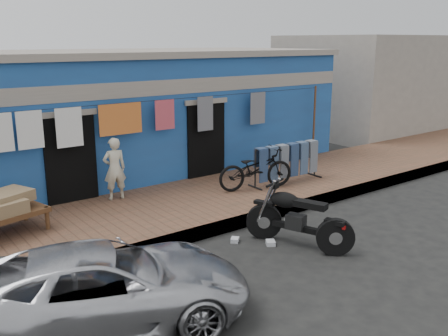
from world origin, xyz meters
TOP-DOWN VIEW (x-y plane):
  - ground at (0.00, 0.00)m, footprint 80.00×80.00m
  - sidewalk at (0.00, 3.00)m, footprint 28.00×3.00m
  - curb at (0.00, 1.55)m, footprint 28.00×0.10m
  - building at (-0.00, 6.99)m, footprint 12.20×5.20m
  - neighbor_right at (11.00, 7.00)m, footprint 6.00×5.00m
  - clothesline at (-1.07, 4.25)m, footprint 10.06×0.06m
  - car at (-3.52, -0.06)m, footprint 4.27×2.96m
  - seated_person at (-1.40, 4.06)m, footprint 0.53×0.39m
  - bicycle at (1.53, 2.81)m, footprint 1.92×1.10m
  - motorcycle at (0.33, 0.23)m, footprint 1.74×2.15m
  - jeans_rack at (2.52, 2.80)m, footprint 2.06×0.58m
  - litter_a at (-0.46, 1.06)m, footprint 0.23×0.22m
  - litter_b at (1.02, 1.20)m, footprint 0.19×0.19m
  - litter_c at (-0.02, 0.56)m, footprint 0.24×0.25m

SIDE VIEW (x-z plane):
  - ground at x=0.00m, z-range 0.00..0.00m
  - litter_b at x=1.02m, z-range 0.00..0.08m
  - litter_c at x=-0.02m, z-range 0.00..0.08m
  - litter_a at x=-0.46m, z-range 0.00..0.08m
  - sidewalk at x=0.00m, z-range 0.00..0.25m
  - curb at x=0.00m, z-range 0.00..0.25m
  - car at x=-3.52m, z-range 0.00..1.10m
  - motorcycle at x=0.33m, z-range 0.00..1.14m
  - jeans_rack at x=2.52m, z-range 0.25..1.22m
  - bicycle at x=1.53m, z-range 0.25..1.42m
  - seated_person at x=-1.40m, z-range 0.25..1.61m
  - building at x=0.00m, z-range 0.01..3.37m
  - clothesline at x=-1.07m, z-range 0.77..2.87m
  - neighbor_right at x=11.00m, z-range 0.00..3.80m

